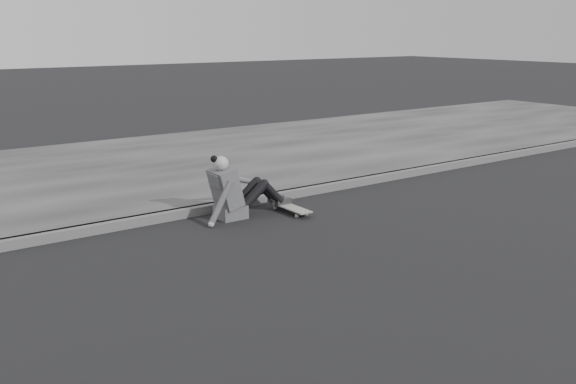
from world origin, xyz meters
The scene contains 5 objects.
ground centered at (0.00, 0.00, 0.00)m, with size 80.00×80.00×0.00m, color black.
curb centered at (0.00, 2.58, 0.06)m, with size 24.00×0.16×0.12m, color #515151.
sidewalk centered at (0.00, 5.60, 0.06)m, with size 24.00×6.00×0.12m, color #393939.
skateboard centered at (-2.07, 1.93, 0.07)m, with size 0.20×0.78×0.09m.
seated_woman centered at (-2.80, 2.17, 0.36)m, with size 1.38×0.46×0.88m.
Camera 1 is at (-7.04, -4.98, 2.45)m, focal length 40.00 mm.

